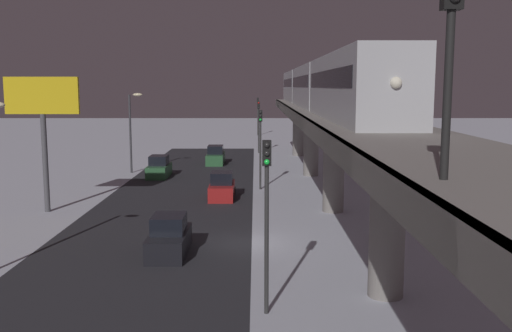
% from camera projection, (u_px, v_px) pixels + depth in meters
% --- Properties ---
extents(ground_plane, '(240.00, 240.00, 0.00)m').
position_uv_depth(ground_plane, '(242.00, 243.00, 30.45)').
color(ground_plane, silver).
extents(avenue_asphalt, '(11.00, 92.97, 0.01)m').
position_uv_depth(avenue_asphalt, '(149.00, 243.00, 30.45)').
color(avenue_asphalt, '#28282D').
rests_on(avenue_asphalt, ground_plane).
extents(elevated_railway, '(5.00, 92.97, 6.56)m').
position_uv_depth(elevated_railway, '(353.00, 137.00, 29.67)').
color(elevated_railway, gray).
rests_on(elevated_railway, ground_plane).
extents(subway_train, '(2.94, 55.47, 3.40)m').
position_uv_depth(subway_train, '(316.00, 86.00, 48.39)').
color(subway_train, '#B7BABF').
rests_on(subway_train, elevated_railway).
extents(rail_signal, '(0.36, 0.41, 4.00)m').
position_uv_depth(rail_signal, '(451.00, 31.00, 10.32)').
color(rail_signal, black).
rests_on(rail_signal, elevated_railway).
extents(sedan_red, '(1.91, 4.19, 1.97)m').
position_uv_depth(sedan_red, '(222.00, 188.00, 42.52)').
color(sedan_red, '#A51E1E').
rests_on(sedan_red, ground_plane).
extents(sedan_green_2, '(1.80, 4.67, 1.97)m').
position_uv_depth(sedan_green_2, '(216.00, 156.00, 61.45)').
color(sedan_green_2, '#2D6038').
rests_on(sedan_green_2, ground_plane).
extents(sedan_black, '(1.80, 4.21, 1.97)m').
position_uv_depth(sedan_black, '(169.00, 238.00, 28.38)').
color(sedan_black, black).
rests_on(sedan_black, ground_plane).
extents(sedan_green_3, '(1.80, 4.38, 1.97)m').
position_uv_depth(sedan_green_3, '(159.00, 168.00, 52.61)').
color(sedan_green_3, '#2D6038').
rests_on(sedan_green_3, ground_plane).
extents(traffic_light_near, '(0.32, 0.44, 6.40)m').
position_uv_depth(traffic_light_near, '(267.00, 202.00, 20.43)').
color(traffic_light_near, '#2D2D2D').
rests_on(traffic_light_near, ground_plane).
extents(traffic_light_mid, '(0.32, 0.44, 6.40)m').
position_uv_depth(traffic_light_mid, '(260.00, 138.00, 45.73)').
color(traffic_light_mid, '#2D2D2D').
rests_on(traffic_light_mid, ground_plane).
extents(traffic_light_far, '(0.32, 0.44, 6.40)m').
position_uv_depth(traffic_light_far, '(259.00, 119.00, 71.03)').
color(traffic_light_far, '#2D2D2D').
rests_on(traffic_light_far, ground_plane).
extents(traffic_light_distant, '(0.32, 0.44, 6.40)m').
position_uv_depth(traffic_light_distant, '(258.00, 111.00, 96.33)').
color(traffic_light_distant, '#2D2D2D').
rests_on(traffic_light_distant, ground_plane).
extents(commercial_billboard, '(4.80, 0.36, 8.90)m').
position_uv_depth(commercial_billboard, '(43.00, 109.00, 37.10)').
color(commercial_billboard, '#4C4C51').
rests_on(commercial_billboard, ground_plane).
extents(street_lamp_far, '(1.35, 0.44, 7.65)m').
position_uv_depth(street_lamp_far, '(132.00, 123.00, 54.53)').
color(street_lamp_far, '#38383D').
rests_on(street_lamp_far, ground_plane).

